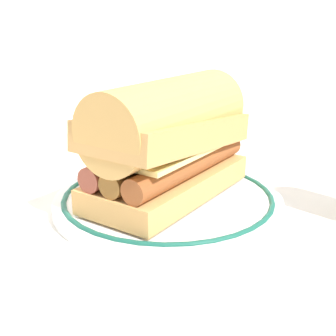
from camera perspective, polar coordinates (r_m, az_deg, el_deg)
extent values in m
plane|color=white|center=(0.48, 1.97, -6.52)|extent=(1.50, 1.50, 0.00)
cylinder|color=white|center=(0.51, 0.00, -4.15)|extent=(0.25, 0.25, 0.01)
torus|color=#195947|center=(0.51, 0.00, -3.53)|extent=(0.23, 0.23, 0.01)
cube|color=tan|center=(0.50, 0.00, -1.84)|extent=(0.22, 0.17, 0.03)
cylinder|color=brown|center=(0.48, 2.67, 0.41)|extent=(0.19, 0.10, 0.03)
cylinder|color=brown|center=(0.49, 0.00, 0.97)|extent=(0.19, 0.10, 0.03)
cylinder|color=#984836|center=(0.51, -2.51, 1.50)|extent=(0.19, 0.10, 0.03)
cube|color=#EAD67A|center=(0.49, 0.00, 2.69)|extent=(0.19, 0.15, 0.01)
cube|color=tan|center=(0.48, 0.00, 4.68)|extent=(0.22, 0.17, 0.05)
cylinder|color=tan|center=(0.48, 0.00, 6.41)|extent=(0.21, 0.15, 0.08)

